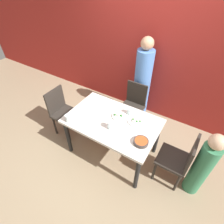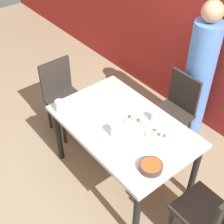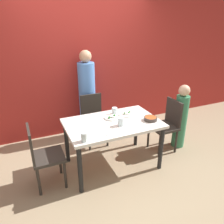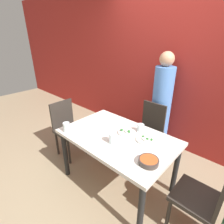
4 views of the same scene
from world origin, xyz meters
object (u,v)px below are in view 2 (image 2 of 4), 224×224
Objects in this scene: person_adult at (198,78)px; plate_rice_adult at (159,134)px; chair_child_spot at (211,213)px; glass_water_tall at (59,106)px; bowl_curry at (151,167)px; chair_adult_spot at (174,109)px.

person_adult is 6.61× the size of plate_rice_adult.
chair_child_spot is at bearing -8.53° from plate_rice_adult.
person_adult is at bearing 70.80° from glass_water_tall.
bowl_curry is 1.07m from glass_water_tall.
chair_adult_spot is at bearing -90.00° from person_adult.
glass_water_tall reaches higher than bowl_curry.
person_adult is at bearing 109.41° from plate_rice_adult.
plate_rice_adult is (-0.71, 0.11, 0.26)m from chair_child_spot.
chair_adult_spot reaches higher than glass_water_tall.
plate_rice_adult reaches higher than bowl_curry.
chair_child_spot is at bearing -34.58° from chair_adult_spot.
glass_water_tall is (-1.53, -0.40, 0.30)m from chair_child_spot.
plate_rice_adult is 2.07× the size of glass_water_tall.
plate_rice_adult is at bearing 125.17° from bowl_curry.
bowl_curry is at bearing 9.77° from glass_water_tall.
glass_water_tall is (-0.50, -1.43, 0.03)m from person_adult.
person_adult is (-1.03, 1.04, 0.27)m from chair_child_spot.
chair_adult_spot and chair_child_spot have the same top height.
chair_child_spot is at bearing 24.07° from bowl_curry.
bowl_curry is 0.77× the size of plate_rice_adult.
glass_water_tall is at bearing -170.23° from bowl_curry.
chair_child_spot is 1.61m from glass_water_tall.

